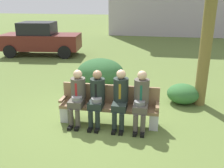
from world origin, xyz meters
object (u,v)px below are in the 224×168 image
at_px(park_bench, 109,105).
at_px(seated_man_leftmost, 77,94).
at_px(seated_man_centerright, 120,96).
at_px(parked_car_near, 41,39).
at_px(seated_man_rightmost, 141,98).
at_px(shrub_mid_lawn, 100,73).
at_px(seated_man_centerleft, 97,95).
at_px(shrub_near_bench, 183,94).

height_order(park_bench, seated_man_leftmost, seated_man_leftmost).
distance_m(seated_man_centerright, parked_car_near, 8.54).
height_order(seated_man_rightmost, shrub_mid_lawn, seated_man_rightmost).
relative_size(seated_man_rightmost, parked_car_near, 0.33).
xyz_separation_m(seated_man_centerleft, parked_car_near, (-4.63, 6.81, 0.12)).
distance_m(seated_man_leftmost, seated_man_centerleft, 0.46).
bearing_deg(shrub_near_bench, seated_man_leftmost, -146.95).
bearing_deg(seated_man_centerright, parked_car_near, 127.25).
height_order(seated_man_centerleft, seated_man_centerright, seated_man_centerright).
bearing_deg(shrub_mid_lawn, seated_man_rightmost, -58.79).
xyz_separation_m(park_bench, shrub_near_bench, (1.81, 1.52, -0.16)).
relative_size(seated_man_centerleft, shrub_mid_lawn, 0.83).
distance_m(shrub_mid_lawn, parked_car_near, 5.99).
bearing_deg(seated_man_rightmost, seated_man_centerleft, -179.76).
relative_size(shrub_mid_lawn, parked_car_near, 0.38).
bearing_deg(shrub_near_bench, seated_man_centerright, -133.07).
height_order(park_bench, parked_car_near, parked_car_near).
relative_size(park_bench, seated_man_centerleft, 1.79).
relative_size(shrub_near_bench, shrub_mid_lawn, 0.57).
xyz_separation_m(shrub_near_bench, parked_car_near, (-6.70, 5.15, 0.56)).
bearing_deg(parked_car_near, seated_man_leftmost, -58.56).
distance_m(seated_man_centerleft, seated_man_centerright, 0.54).
bearing_deg(seated_man_centerright, park_bench, 155.39).
distance_m(park_bench, seated_man_centerright, 0.43).
bearing_deg(seated_man_leftmost, seated_man_rightmost, 0.22).
height_order(seated_man_leftmost, seated_man_centerright, seated_man_centerright).
bearing_deg(parked_car_near, seated_man_rightmost, -50.38).
height_order(park_bench, seated_man_centerright, seated_man_centerright).
distance_m(park_bench, seated_man_centerleft, 0.41).
height_order(seated_man_centerright, seated_man_rightmost, same).
bearing_deg(seated_man_centerleft, parked_car_near, 124.20).
relative_size(seated_man_centerleft, seated_man_centerright, 0.97).
relative_size(seated_man_centerleft, shrub_near_bench, 1.46).
bearing_deg(seated_man_leftmost, seated_man_centerright, 0.65).
distance_m(seated_man_rightmost, shrub_mid_lawn, 2.91).
relative_size(park_bench, seated_man_leftmost, 1.81).
distance_m(seated_man_centerright, seated_man_rightmost, 0.46).
xyz_separation_m(seated_man_leftmost, seated_man_centerleft, (0.46, 0.00, 0.01)).
distance_m(seated_man_rightmost, shrub_near_bench, 2.02).
relative_size(park_bench, parked_car_near, 0.57).
xyz_separation_m(shrub_near_bench, shrub_mid_lawn, (-2.57, 0.83, 0.21)).
relative_size(park_bench, shrub_mid_lawn, 1.48).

